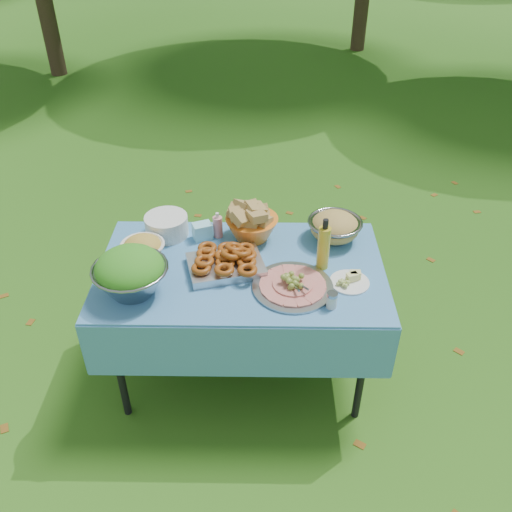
{
  "coord_description": "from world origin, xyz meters",
  "views": [
    {
      "loc": [
        0.11,
        -2.2,
        2.44
      ],
      "look_at": [
        0.08,
        0.0,
        0.84
      ],
      "focal_mm": 38.0,
      "sensor_mm": 36.0,
      "label": 1
    }
  ],
  "objects": [
    {
      "name": "plate_stack",
      "position": [
        -0.42,
        0.3,
        0.82
      ],
      "size": [
        0.28,
        0.28,
        0.12
      ],
      "primitive_type": "cylinder",
      "rotation": [
        0.0,
        0.0,
        -0.18
      ],
      "color": "white",
      "rests_on": "picnic_table"
    },
    {
      "name": "charcuterie_platter",
      "position": [
        0.26,
        -0.16,
        0.81
      ],
      "size": [
        0.46,
        0.46,
        0.09
      ],
      "primitive_type": "cylinder",
      "rotation": [
        0.0,
        0.0,
        0.19
      ],
      "color": "#A0A4A7",
      "rests_on": "picnic_table"
    },
    {
      "name": "ground",
      "position": [
        0.0,
        0.0,
        0.0
      ],
      "size": [
        80.0,
        80.0,
        0.0
      ],
      "primitive_type": "plane",
      "color": "#143B0A",
      "rests_on": "ground"
    },
    {
      "name": "pasta_bowl_white",
      "position": [
        -0.51,
        0.08,
        0.82
      ],
      "size": [
        0.3,
        0.3,
        0.13
      ],
      "primitive_type": null,
      "rotation": [
        0.0,
        0.0,
        -0.42
      ],
      "color": "white",
      "rests_on": "picnic_table"
    },
    {
      "name": "fried_tray",
      "position": [
        -0.08,
        -0.01,
        0.81
      ],
      "size": [
        0.43,
        0.35,
        0.09
      ],
      "primitive_type": "cube",
      "rotation": [
        0.0,
        0.0,
        0.26
      ],
      "color": "silver",
      "rests_on": "picnic_table"
    },
    {
      "name": "oil_bottle",
      "position": [
        0.41,
        0.01,
        0.9
      ],
      "size": [
        0.07,
        0.07,
        0.29
      ],
      "primitive_type": "cylinder",
      "rotation": [
        0.0,
        0.0,
        0.12
      ],
      "color": "gold",
      "rests_on": "picnic_table"
    },
    {
      "name": "picnic_table",
      "position": [
        0.0,
        0.0,
        0.38
      ],
      "size": [
        1.46,
        0.86,
        0.76
      ],
      "primitive_type": "cube",
      "color": "#80CAF6",
      "rests_on": "ground"
    },
    {
      "name": "sanitizer_bottle",
      "position": [
        -0.14,
        0.29,
        0.84
      ],
      "size": [
        0.06,
        0.06,
        0.15
      ],
      "primitive_type": "cylinder",
      "rotation": [
        0.0,
        0.0,
        -0.25
      ],
      "color": "pink",
      "rests_on": "picnic_table"
    },
    {
      "name": "salad_bowl",
      "position": [
        -0.51,
        -0.2,
        0.88
      ],
      "size": [
        0.38,
        0.38,
        0.24
      ],
      "primitive_type": null,
      "rotation": [
        0.0,
        0.0,
        0.06
      ],
      "color": "gray",
      "rests_on": "picnic_table"
    },
    {
      "name": "bread_bowl",
      "position": [
        0.05,
        0.28,
        0.86
      ],
      "size": [
        0.32,
        0.32,
        0.19
      ],
      "primitive_type": null,
      "rotation": [
        0.0,
        0.0,
        -0.13
      ],
      "color": "orange",
      "rests_on": "picnic_table"
    },
    {
      "name": "shaker",
      "position": [
        0.43,
        -0.3,
        0.8
      ],
      "size": [
        0.07,
        0.07,
        0.08
      ],
      "primitive_type": "cylinder",
      "rotation": [
        0.0,
        0.0,
        0.44
      ],
      "color": "silver",
      "rests_on": "picnic_table"
    },
    {
      "name": "pasta_bowl_steel",
      "position": [
        0.5,
        0.27,
        0.84
      ],
      "size": [
        0.38,
        0.38,
        0.16
      ],
      "primitive_type": null,
      "rotation": [
        0.0,
        0.0,
        -0.4
      ],
      "color": "gray",
      "rests_on": "picnic_table"
    },
    {
      "name": "wipes_box",
      "position": [
        -0.22,
        0.27,
        0.81
      ],
      "size": [
        0.12,
        0.11,
        0.09
      ],
      "primitive_type": "cube",
      "rotation": [
        0.0,
        0.0,
        0.4
      ],
      "color": "#97E9FA",
      "rests_on": "picnic_table"
    },
    {
      "name": "cheese_plate",
      "position": [
        0.54,
        -0.12,
        0.79
      ],
      "size": [
        0.24,
        0.24,
        0.05
      ],
      "primitive_type": "cylinder",
      "rotation": [
        0.0,
        0.0,
        0.28
      ],
      "color": "white",
      "rests_on": "picnic_table"
    }
  ]
}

